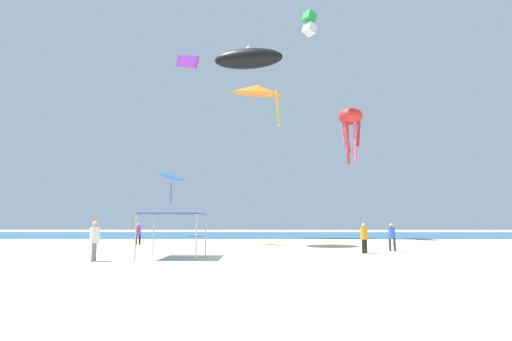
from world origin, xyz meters
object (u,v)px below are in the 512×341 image
Objects in this scene: person_near_tent at (138,232)px; kite_parafoil_purple at (187,62)px; person_central at (364,236)px; person_rightmost at (392,235)px; canopy_tent at (174,215)px; person_leftmost at (95,238)px; kite_diamond_blue at (171,178)px; kite_inflatable_black at (248,58)px; kite_delta_orange at (257,90)px; kite_octopus_red at (351,119)px; kite_box_green at (310,23)px.

person_near_tent is 15.38m from kite_parafoil_purple.
person_rightmost is at bearing -10.75° from person_central.
canopy_tent is 1.62× the size of person_leftmost.
kite_diamond_blue is (-6.37, 25.21, 4.84)m from canopy_tent.
person_near_tent is 15.99m from kite_diamond_blue.
person_central is 2.63m from person_rightmost.
kite_inflatable_black is 12.08m from kite_parafoil_purple.
kite_delta_orange is (1.17, -11.89, -8.11)m from kite_inflatable_black.
kite_inflatable_black is at bearing 165.34° from person_rightmost.
kite_inflatable_black is (-7.65, 18.70, 19.70)m from person_central.
kite_octopus_red is (11.40, -1.20, -7.70)m from kite_inflatable_black.
kite_inflatable_black is (3.18, 21.41, 18.53)m from canopy_tent.
kite_octopus_red is (3.75, 17.50, 12.00)m from person_central.
person_near_tent is 0.46× the size of kite_diamond_blue.
kite_delta_orange reaches higher than person_near_tent.
person_rightmost is 0.47× the size of kite_diamond_blue.
kite_box_green is 16.14m from kite_parafoil_purple.
kite_octopus_red reaches higher than person_central.
person_central is at bearing -99.75° from person_rightmost.
kite_parafoil_purple is (1.44, 13.37, 14.84)m from person_leftmost.
kite_parafoil_purple is at bearing -29.45° from person_near_tent.
kite_parafoil_purple reaches higher than person_central.
kite_box_green reaches higher than person_near_tent.
kite_octopus_red is at bearing 32.54° from person_central.
kite_box_green is at bearing -140.39° from kite_delta_orange.
kite_delta_orange is at bearing 29.10° from kite_parafoil_purple.
kite_diamond_blue reaches higher than person_rightmost.
person_leftmost is at bearing -114.59° from kite_octopus_red.
canopy_tent is 14.78m from kite_delta_orange.
kite_inflatable_black is 2.96× the size of kite_parafoil_purple.
kite_diamond_blue is at bearing 82.03° from person_central.
kite_diamond_blue is 16.88m from kite_parafoil_purple.
kite_delta_orange is (7.75, 11.32, 11.52)m from person_leftmost.
person_central is (16.15, -7.73, 0.04)m from person_near_tent.
kite_parafoil_purple reaches higher than person_near_tent.
person_rightmost is (16.39, 6.01, -0.09)m from person_leftmost.
kite_delta_orange is (-5.73, -9.48, -11.09)m from kite_box_green.
person_central is at bearing -34.98° from kite_box_green.
canopy_tent reaches higher than person_central.
kite_delta_orange is at bearing -165.97° from person_rightmost.
kite_inflatable_black is at bearing 109.52° from kite_parafoil_purple.
kite_inflatable_black is (8.50, 10.97, 19.74)m from person_near_tent.
kite_inflatable_black is (9.55, -3.80, 13.69)m from kite_diamond_blue.
person_central is 0.66× the size of kite_box_green.
kite_box_green is at bearing 78.78° from kite_parafoil_purple.
kite_inflatable_black is 14.44m from kite_delta_orange.
kite_delta_orange is (-6.48, 6.81, 11.59)m from person_central.
kite_diamond_blue is 22.35m from kite_octopus_red.
person_central is 14.92m from kite_delta_orange.
kite_octopus_red reaches higher than person_near_tent.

